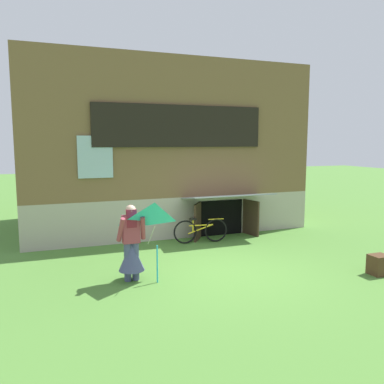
{
  "coord_description": "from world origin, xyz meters",
  "views": [
    {
      "loc": [
        -3.57,
        -7.47,
        2.77
      ],
      "look_at": [
        -0.31,
        1.23,
        1.58
      ],
      "focal_mm": 36.54,
      "sensor_mm": 36.0,
      "label": 1
    }
  ],
  "objects": [
    {
      "name": "kite",
      "position": [
        -1.7,
        -0.47,
        1.25
      ],
      "size": [
        0.87,
        0.89,
        1.55
      ],
      "color": "#2DB2CC",
      "rests_on": "ground_plane"
    },
    {
      "name": "person",
      "position": [
        -2.04,
        0.06,
        0.65
      ],
      "size": [
        0.61,
        0.52,
        1.54
      ],
      "rotation": [
        0.0,
        0.0,
        -0.19
      ],
      "color": "#474C75",
      "rests_on": "ground_plane"
    },
    {
      "name": "wooden_crate",
      "position": [
        2.91,
        -1.41,
        0.21
      ],
      "size": [
        0.39,
        0.33,
        0.42
      ],
      "primitive_type": "cube",
      "color": "#4C331E",
      "rests_on": "ground_plane"
    },
    {
      "name": "log_house",
      "position": [
        0.0,
        5.45,
        2.58
      ],
      "size": [
        8.57,
        6.03,
        5.17
      ],
      "color": "#ADA393",
      "rests_on": "ground_plane"
    },
    {
      "name": "bicycle_yellow",
      "position": [
        0.36,
        2.34,
        0.34
      ],
      "size": [
        1.53,
        0.23,
        0.7
      ],
      "rotation": [
        0.0,
        0.0,
        -0.12
      ],
      "color": "black",
      "rests_on": "ground_plane"
    },
    {
      "name": "ground_plane",
      "position": [
        0.0,
        0.0,
        0.0
      ],
      "size": [
        60.0,
        60.0,
        0.0
      ],
      "primitive_type": "plane",
      "color": "#4C7F33"
    }
  ]
}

